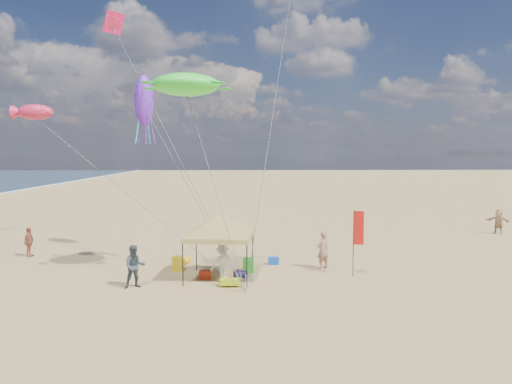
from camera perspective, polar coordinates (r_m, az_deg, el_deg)
ground at (r=19.29m, az=0.29°, el=-12.69°), size 280.00×280.00×0.00m
canopy_tent at (r=21.44m, az=-4.48°, el=-2.96°), size 5.63×5.63×3.49m
feather_flag at (r=22.32m, az=12.29°, el=-4.82°), size 0.48×0.11×3.17m
cooler_red at (r=21.94m, az=-6.24°, el=-10.04°), size 0.54×0.38×0.38m
cooler_blue at (r=24.56m, az=2.16°, el=-8.40°), size 0.54×0.38×0.38m
bag_navy at (r=21.90m, az=-1.89°, el=-10.06°), size 0.69×0.54×0.36m
bag_orange at (r=24.89m, az=-8.64°, el=-8.30°), size 0.54×0.69×0.36m
chair_green at (r=22.93m, az=-0.97°, el=-8.95°), size 0.50×0.50×0.70m
chair_yellow at (r=23.57m, az=-9.59°, el=-8.63°), size 0.50×0.50×0.70m
crate_grey at (r=21.44m, az=-0.89°, el=-10.50°), size 0.34×0.30×0.28m
beach_cart at (r=20.69m, az=-3.15°, el=-10.90°), size 0.90×0.50×0.24m
person_near_a at (r=23.73m, az=8.17°, el=-7.04°), size 0.82×0.73×1.90m
person_near_b at (r=20.89m, az=-14.62°, el=-8.82°), size 1.09×0.97×1.86m
person_near_c at (r=21.26m, az=-4.13°, el=-8.65°), size 1.27×1.03×1.71m
person_far_a at (r=29.07m, az=-26.03°, el=-5.52°), size 0.44×0.99×1.67m
person_far_c at (r=37.78m, az=27.55°, el=-3.20°), size 1.63×1.46×1.80m
turtle_kite at (r=21.29m, az=-8.57°, el=12.85°), size 3.65×3.30×1.00m
fish_kite at (r=25.67m, az=-25.36°, el=8.83°), size 1.89×1.23×0.77m
squid_kite at (r=27.23m, az=-13.53°, el=10.82°), size 1.23×1.23×2.84m
stunt_kite_pink at (r=30.98m, az=-16.99°, el=19.20°), size 1.25×1.37×1.18m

